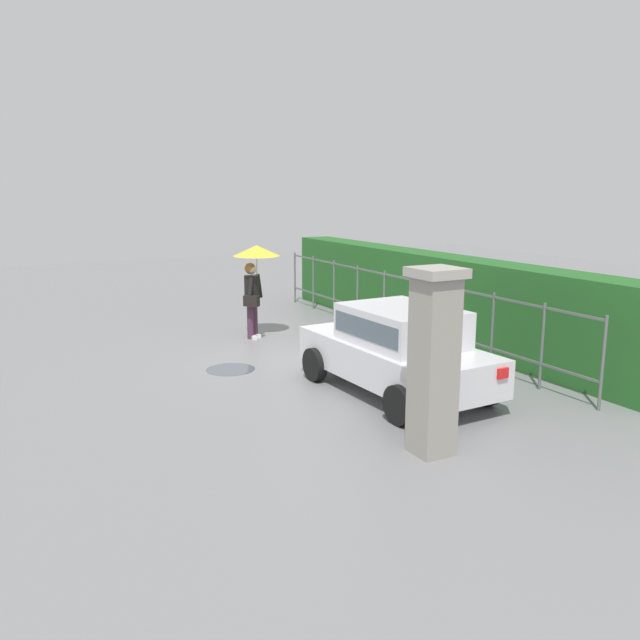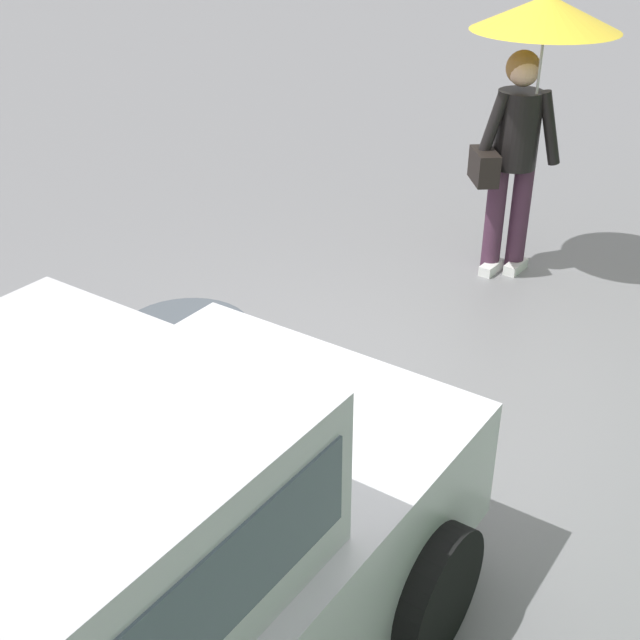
{
  "view_description": "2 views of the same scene",
  "coord_description": "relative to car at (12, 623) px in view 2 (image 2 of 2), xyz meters",
  "views": [
    {
      "loc": [
        11.08,
        -5.56,
        3.37
      ],
      "look_at": [
        0.38,
        0.1,
        0.87
      ],
      "focal_mm": 35.88,
      "sensor_mm": 36.0,
      "label": 1
    },
    {
      "loc": [
        3.52,
        2.25,
        2.92
      ],
      "look_at": [
        0.49,
        -0.01,
        0.82
      ],
      "focal_mm": 46.64,
      "sensor_mm": 36.0,
      "label": 2
    }
  ],
  "objects": [
    {
      "name": "ground_plane",
      "position": [
        -2.63,
        -0.37,
        -0.8
      ],
      "size": [
        40.0,
        40.0,
        0.0
      ],
      "primitive_type": "plane",
      "color": "slate"
    },
    {
      "name": "car",
      "position": [
        0.0,
        0.0,
        0.0
      ],
      "size": [
        3.79,
        1.97,
        1.48
      ],
      "rotation": [
        0.0,
        0.0,
        3.18
      ],
      "color": "silver",
      "rests_on": "ground"
    },
    {
      "name": "pedestrian",
      "position": [
        -4.9,
        -0.53,
        0.82
      ],
      "size": [
        1.05,
        1.05,
        2.12
      ],
      "rotation": [
        0.0,
        0.0,
        0.72
      ],
      "color": "#47283D",
      "rests_on": "ground"
    },
    {
      "name": "puddle_near",
      "position": [
        -2.66,
        -1.97,
        -0.8
      ],
      "size": [
        0.93,
        0.93,
        0.0
      ],
      "primitive_type": "cylinder",
      "color": "#4C545B",
      "rests_on": "ground"
    }
  ]
}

